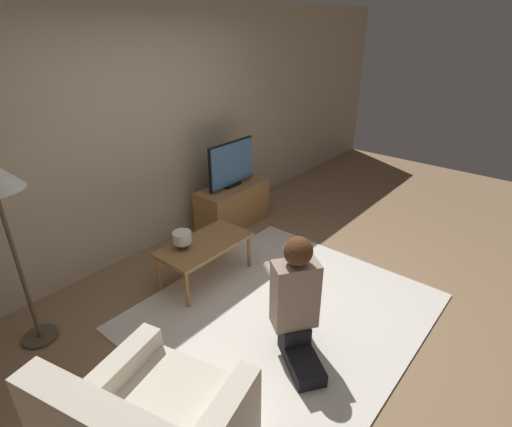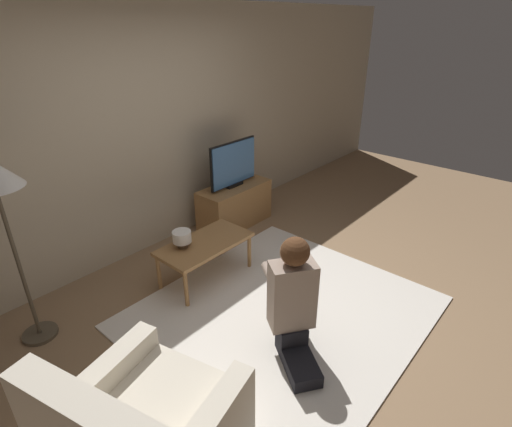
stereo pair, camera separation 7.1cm
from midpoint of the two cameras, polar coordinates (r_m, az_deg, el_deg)
name	(u,v)px [view 2 (the right image)]	position (r m, az deg, el deg)	size (l,w,h in m)	color
ground_plane	(283,312)	(3.75, 4.38, -13.92)	(10.00, 10.00, 0.00)	#896B4C
wall_back	(141,136)	(4.43, -15.71, 10.67)	(10.00, 0.06, 2.60)	tan
rug	(283,312)	(3.75, 4.38, -13.82)	(2.45, 2.22, 0.02)	silver
tv_stand	(235,205)	(5.08, -2.66, 1.16)	(0.96, 0.42, 0.53)	olive
tv	(233,164)	(4.88, -2.82, 7.08)	(0.74, 0.08, 0.56)	black
coffee_table	(205,246)	(3.99, -6.79, -4.66)	(0.94, 0.48, 0.42)	olive
person_kneeling	(293,298)	(3.07, 5.98, -11.88)	(0.69, 0.83, 1.02)	black
table_lamp	(182,238)	(3.87, -10.01, -3.43)	(0.18, 0.18, 0.17)	#4C3823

